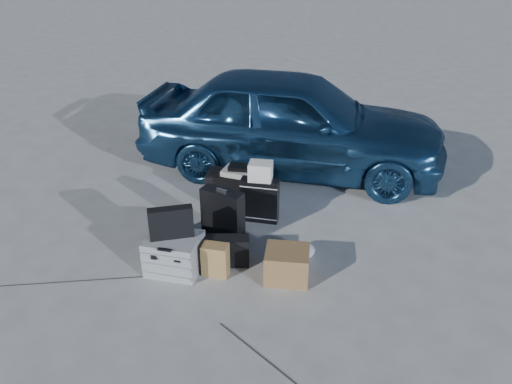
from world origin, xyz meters
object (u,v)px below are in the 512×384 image
pelican_case (174,254)px  duffel_bag (239,188)px  briefcase (175,229)px  suitcase_left (223,216)px  cardboard_box (287,264)px  suitcase_right (260,200)px  car (292,121)px

pelican_case → duffel_bag: size_ratio=0.67×
briefcase → suitcase_left: bearing=0.1°
suitcase_left → cardboard_box: size_ratio=1.44×
pelican_case → suitcase_right: size_ratio=0.99×
suitcase_right → pelican_case: bearing=-119.2°
pelican_case → briefcase: size_ratio=1.36×
briefcase → duffel_bag: duffel_bag is taller
duffel_bag → pelican_case: bearing=-102.7°
car → pelican_case: size_ratio=8.00×
suitcase_right → duffel_bag: 0.54m
car → suitcase_left: (-0.47, -2.06, -0.41)m
briefcase → suitcase_left: 0.56m
suitcase_right → duffel_bag: size_ratio=0.68×
car → briefcase: (-0.99, -2.19, -0.57)m
suitcase_right → suitcase_left: bearing=-121.0°
suitcase_right → cardboard_box: bearing=-64.6°
suitcase_left → car: bearing=95.3°
briefcase → suitcase_left: suitcase_left is taller
pelican_case → duffel_bag: bearing=81.0°
car → briefcase: car is taller
pelican_case → suitcase_left: size_ratio=0.85×
duffel_bag → cardboard_box: 1.69m
pelican_case → suitcase_left: (0.34, 0.64, 0.12)m
car → cardboard_box: 2.69m
briefcase → pelican_case: bearing=-84.2°
cardboard_box → duffel_bag: bearing=120.1°
pelican_case → cardboard_box: pelican_case is taller
car → duffel_bag: (-0.51, -1.15, -0.53)m
duffel_bag → suitcase_right: bearing=-49.7°
pelican_case → suitcase_right: bearing=62.3°
pelican_case → duffel_bag: 1.58m
car → suitcase_right: (-0.15, -1.55, -0.46)m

